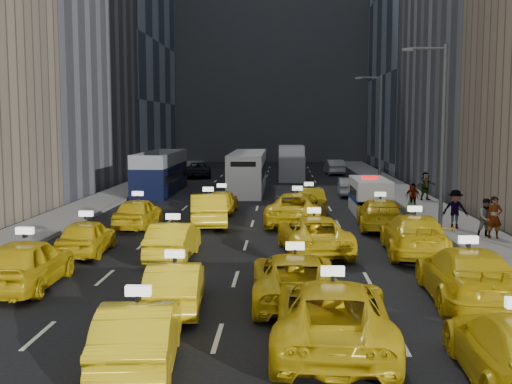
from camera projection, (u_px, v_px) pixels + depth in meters
ground at (231, 295)px, 19.84m from camera, size 160.00×160.00×0.00m
sidewalk_west at (111, 197)px, 45.10m from camera, size 3.00×90.00×0.15m
sidewalk_east at (412, 198)px, 44.22m from camera, size 3.00×90.00×0.15m
curb_west at (131, 197)px, 45.04m from camera, size 0.15×90.00×0.18m
curb_east at (391, 198)px, 44.28m from camera, size 0.15×90.00×0.18m
building_backdrop at (272, 16)px, 89.17m from camera, size 30.00×12.00×40.00m
streetlight_near at (441, 130)px, 30.83m from camera, size 2.15×0.22×9.00m
streetlight_far at (379, 127)px, 50.70m from camera, size 2.15×0.22×9.00m
taxi_1 at (139, 334)px, 13.91m from camera, size 1.99×4.63×1.48m
taxi_2 at (332, 314)px, 15.09m from camera, size 2.93×5.98×1.63m
taxi_4 at (26, 263)px, 20.47m from camera, size 2.07×4.93×1.66m
taxi_5 at (175, 286)px, 18.20m from camera, size 1.79×4.33×1.39m
taxi_6 at (295, 278)px, 18.90m from camera, size 2.63×5.42×1.49m
taxi_7 at (467, 275)px, 18.95m from camera, size 2.57×5.81×1.66m
taxi_8 at (87, 237)px, 25.85m from camera, size 1.86×4.28×1.44m
taxi_9 at (173, 240)px, 24.99m from camera, size 1.61×4.43×1.45m
taxi_10 at (314, 234)px, 26.06m from camera, size 3.16×5.80×1.54m
taxi_11 at (414, 235)px, 25.63m from camera, size 2.68×5.86×1.66m
taxi_12 at (138, 213)px, 32.25m from camera, size 1.93×4.54×1.53m
taxi_13 at (208, 210)px, 32.92m from camera, size 2.45×5.28×1.68m
taxi_14 at (297, 208)px, 33.40m from camera, size 3.54×6.35×1.68m
taxi_15 at (380, 214)px, 31.93m from camera, size 2.50×5.41×1.53m
taxi_16 at (222, 201)px, 37.55m from camera, size 1.84×4.20×1.41m
taxi_17 at (309, 200)px, 37.97m from camera, size 1.89×4.53×1.45m
nypd_van at (370, 197)px, 37.31m from camera, size 2.05×5.15×2.20m
double_decker at (161, 173)px, 48.10m from camera, size 3.68×10.72×3.06m
city_bus at (248, 172)px, 49.01m from camera, size 2.62×11.79×3.04m
box_truck at (291, 163)px, 59.26m from camera, size 2.47×6.86×3.11m
misc_car_0 at (348, 187)px, 46.29m from camera, size 1.55×4.09×1.33m
misc_car_1 at (198, 170)px, 61.68m from camera, size 3.11×5.55×1.46m
misc_car_2 at (292, 167)px, 65.89m from camera, size 2.34×5.21×1.48m
misc_car_3 at (245, 169)px, 62.30m from camera, size 2.18×4.80×1.60m
misc_car_4 at (334, 167)px, 65.11m from camera, size 1.95×4.76×1.53m
pedestrian_0 at (494, 217)px, 28.55m from camera, size 0.70×0.47×1.89m
pedestrian_1 at (487, 218)px, 28.88m from camera, size 0.90×0.58×1.75m
pedestrian_2 at (455, 209)px, 31.22m from camera, size 1.25×0.58×1.89m
pedestrian_3 at (413, 196)px, 38.15m from camera, size 0.94×0.49×1.55m
pedestrian_4 at (412, 196)px, 38.30m from camera, size 0.76×0.43×1.54m
pedestrian_5 at (425, 186)px, 42.65m from camera, size 1.80×0.98×1.87m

